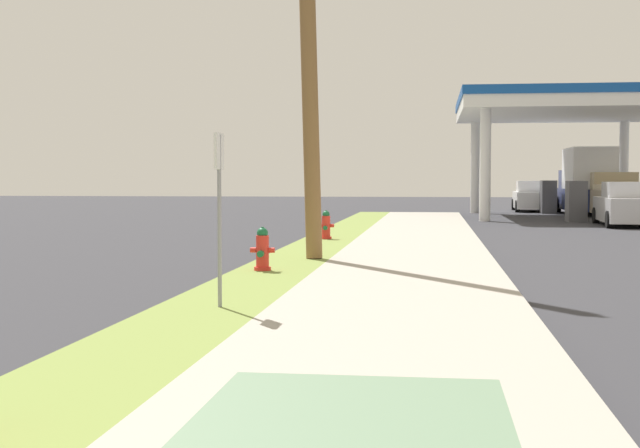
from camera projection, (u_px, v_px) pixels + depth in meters
name	position (u px, v px, depth m)	size (l,w,h in m)	color
fire_hydrant_second	(262.00, 251.00, 14.88)	(0.42, 0.38, 0.74)	red
fire_hydrant_third	(326.00, 226.00, 22.67)	(0.42, 0.37, 0.74)	red
street_sign_post	(219.00, 183.00, 10.58)	(0.05, 0.36, 2.12)	gray
car_silver_by_near_pump	(628.00, 206.00, 31.06)	(2.13, 4.58, 1.57)	#BCBCC1
car_white_by_far_pump	(533.00, 197.00, 45.15)	(2.09, 4.56, 1.57)	white
truck_navy_at_forecourt	(587.00, 183.00, 41.08)	(2.23, 6.44, 3.11)	navy
truck_tan_on_apron	(616.00, 197.00, 37.47)	(2.23, 5.44, 1.97)	tan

